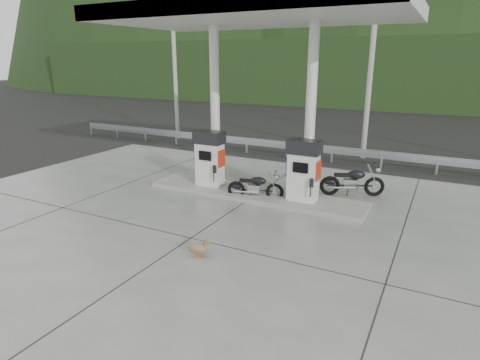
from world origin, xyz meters
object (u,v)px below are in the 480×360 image
at_px(motorcycle_right, 352,182).
at_px(duck, 198,249).
at_px(motorcycle_left, 255,187).
at_px(gas_pump_right, 303,170).
at_px(gas_pump_left, 210,158).

height_order(motorcycle_right, duck, motorcycle_right).
xyz_separation_m(motorcycle_left, duck, (0.54, -4.02, -0.19)).
height_order(gas_pump_right, duck, gas_pump_right).
distance_m(gas_pump_right, motorcycle_right, 1.99).
bearing_deg(duck, gas_pump_right, 61.77).
height_order(gas_pump_left, motorcycle_right, gas_pump_left).
distance_m(gas_pump_left, motorcycle_right, 4.62).
xyz_separation_m(motorcycle_left, motorcycle_right, (2.56, 1.73, 0.06)).
xyz_separation_m(gas_pump_left, motorcycle_right, (4.32, 1.53, -0.60)).
bearing_deg(duck, gas_pump_left, 102.46).
bearing_deg(motorcycle_left, motorcycle_right, 17.68).
relative_size(gas_pump_right, motorcycle_left, 1.11).
relative_size(gas_pump_left, motorcycle_right, 0.96).
bearing_deg(motorcycle_right, gas_pump_right, -149.17).
bearing_deg(motorcycle_right, gas_pump_left, 176.52).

